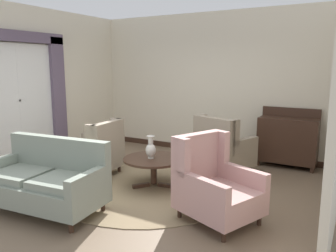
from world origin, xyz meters
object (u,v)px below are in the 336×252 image
armchair_near_window (95,152)px  armchair_back_corner (214,186)px  settee (46,181)px  porcelain_vase (151,149)px  side_table (196,164)px  armchair_beside_settee (222,149)px  sideboard (287,140)px  coffee_table (154,162)px

armchair_near_window → armchair_back_corner: 2.55m
settee → armchair_back_corner: armchair_back_corner is taller
porcelain_vase → side_table: bearing=14.9°
armchair_beside_settee → armchair_near_window: size_ratio=1.10×
armchair_beside_settee → sideboard: sideboard is taller
coffee_table → armchair_near_window: size_ratio=0.98×
armchair_near_window → sideboard: 3.61m
armchair_near_window → armchair_back_corner: size_ratio=0.86×
armchair_near_window → side_table: size_ratio=1.39×
coffee_table → armchair_beside_settee: 1.39m
settee → sideboard: sideboard is taller
sideboard → settee: bearing=-123.7°
armchair_beside_settee → side_table: 1.04m
porcelain_vase → armchair_back_corner: armchair_back_corner is taller
coffee_table → side_table: 0.70m
armchair_beside_settee → side_table: bearing=109.0°
settee → side_table: 2.19m
settee → armchair_near_window: bearing=100.6°
side_table → sideboard: sideboard is taller
porcelain_vase → settee: settee is taller
armchair_back_corner → side_table: 0.99m
porcelain_vase → side_table: size_ratio=0.52×
side_table → sideboard: (0.97, 2.02, 0.10)m
settee → side_table: settee is taller
coffee_table → sideboard: size_ratio=0.86×
coffee_table → armchair_back_corner: size_ratio=0.84×
coffee_table → armchair_beside_settee: bearing=59.3°
side_table → armchair_beside_settee: bearing=88.4°
armchair_back_corner → sideboard: (0.36, 2.80, 0.09)m
coffee_table → settee: bearing=-117.7°
coffee_table → settee: 1.67m
settee → sideboard: size_ratio=1.53×
side_table → sideboard: size_ratio=0.63×
coffee_table → armchair_back_corner: 1.44m
porcelain_vase → armchair_back_corner: size_ratio=0.32×
coffee_table → armchair_near_window: bearing=-177.5°
coffee_table → armchair_beside_settee: size_ratio=0.89×
settee → armchair_beside_settee: armchair_beside_settee is taller
porcelain_vase → side_table: 0.76m
armchair_beside_settee → porcelain_vase: bearing=79.8°
side_table → sideboard: bearing=64.2°
sideboard → side_table: bearing=-115.8°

